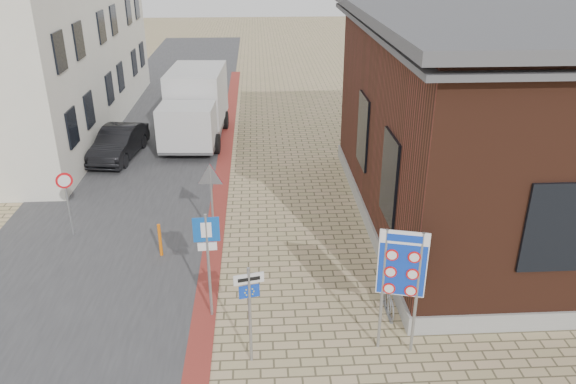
{
  "coord_description": "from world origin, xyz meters",
  "views": [
    {
      "loc": [
        -0.53,
        -9.67,
        8.69
      ],
      "look_at": [
        0.26,
        4.56,
        2.2
      ],
      "focal_mm": 35.0,
      "sensor_mm": 36.0,
      "label": 1
    }
  ],
  "objects_px": {
    "box_truck": "(195,105)",
    "border_sign": "(402,266)",
    "sedan": "(119,143)",
    "parking_sign": "(207,247)",
    "essen_sign": "(249,301)",
    "bollard": "(160,240)"
  },
  "relations": [
    {
      "from": "box_truck",
      "to": "parking_sign",
      "type": "relative_size",
      "value": 2.16
    },
    {
      "from": "box_truck",
      "to": "parking_sign",
      "type": "height_order",
      "value": "box_truck"
    },
    {
      "from": "sedan",
      "to": "border_sign",
      "type": "bearing_deg",
      "value": -47.29
    },
    {
      "from": "sedan",
      "to": "parking_sign",
      "type": "height_order",
      "value": "parking_sign"
    },
    {
      "from": "box_truck",
      "to": "border_sign",
      "type": "relative_size",
      "value": 1.99
    },
    {
      "from": "sedan",
      "to": "parking_sign",
      "type": "xyz_separation_m",
      "value": [
        4.7,
        -11.38,
        1.3
      ]
    },
    {
      "from": "essen_sign",
      "to": "sedan",
      "type": "bearing_deg",
      "value": 100.65
    },
    {
      "from": "border_sign",
      "to": "essen_sign",
      "type": "relative_size",
      "value": 1.27
    },
    {
      "from": "essen_sign",
      "to": "bollard",
      "type": "height_order",
      "value": "essen_sign"
    },
    {
      "from": "box_truck",
      "to": "essen_sign",
      "type": "xyz_separation_m",
      "value": [
        2.6,
        -15.37,
        -0.02
      ]
    },
    {
      "from": "sedan",
      "to": "box_truck",
      "type": "bearing_deg",
      "value": 44.27
    },
    {
      "from": "essen_sign",
      "to": "parking_sign",
      "type": "distance_m",
      "value": 2.01
    },
    {
      "from": "sedan",
      "to": "box_truck",
      "type": "height_order",
      "value": "box_truck"
    },
    {
      "from": "box_truck",
      "to": "border_sign",
      "type": "height_order",
      "value": "box_truck"
    },
    {
      "from": "border_sign",
      "to": "bollard",
      "type": "distance_m",
      "value": 7.69
    },
    {
      "from": "essen_sign",
      "to": "box_truck",
      "type": "bearing_deg",
      "value": 86.72
    },
    {
      "from": "essen_sign",
      "to": "bollard",
      "type": "bearing_deg",
      "value": 106.98
    },
    {
      "from": "parking_sign",
      "to": "sedan",
      "type": "bearing_deg",
      "value": 108.83
    },
    {
      "from": "essen_sign",
      "to": "parking_sign",
      "type": "xyz_separation_m",
      "value": [
        -1.0,
        1.7,
        0.36
      ]
    },
    {
      "from": "parking_sign",
      "to": "box_truck",
      "type": "bearing_deg",
      "value": 93.08
    },
    {
      "from": "border_sign",
      "to": "bollard",
      "type": "height_order",
      "value": "border_sign"
    },
    {
      "from": "box_truck",
      "to": "bollard",
      "type": "distance_m",
      "value": 10.73
    }
  ]
}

